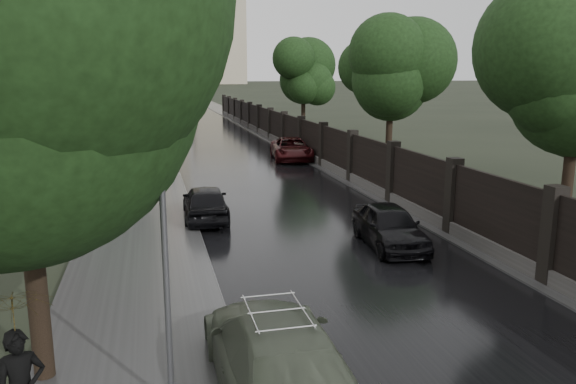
% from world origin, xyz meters
% --- Properties ---
extents(road, '(8.00, 420.00, 0.02)m').
position_xyz_m(road, '(0.00, 190.00, 0.01)').
color(road, black).
rests_on(road, ground).
extents(sidewalk_left, '(4.00, 420.00, 0.16)m').
position_xyz_m(sidewalk_left, '(-6.00, 190.00, 0.08)').
color(sidewalk_left, '#2D2D2D').
rests_on(sidewalk_left, ground).
extents(verge_right, '(3.00, 420.00, 0.08)m').
position_xyz_m(verge_right, '(5.50, 190.00, 0.04)').
color(verge_right, '#2D2D2D').
rests_on(verge_right, ground).
extents(fence_right, '(0.45, 75.72, 2.70)m').
position_xyz_m(fence_right, '(4.60, 32.01, 1.01)').
color(fence_right, '#383533').
rests_on(fence_right, ground).
extents(tree_left_near, '(5.44, 5.44, 9.16)m').
position_xyz_m(tree_left_near, '(-7.60, 3.00, 6.42)').
color(tree_left_near, black).
rests_on(tree_left_near, ground).
extents(tree_left_far, '(4.25, 4.25, 7.39)m').
position_xyz_m(tree_left_far, '(-8.00, 30.00, 5.24)').
color(tree_left_far, black).
rests_on(tree_left_far, ground).
extents(tree_right_b, '(4.08, 4.08, 7.01)m').
position_xyz_m(tree_right_b, '(7.50, 22.00, 4.95)').
color(tree_right_b, black).
rests_on(tree_right_b, ground).
extents(tree_right_c, '(4.08, 4.08, 7.01)m').
position_xyz_m(tree_right_c, '(7.50, 40.00, 4.95)').
color(tree_right_c, black).
rests_on(tree_right_c, ground).
extents(lamp_post, '(0.25, 0.12, 5.11)m').
position_xyz_m(lamp_post, '(-5.40, 1.50, 2.67)').
color(lamp_post, '#59595E').
rests_on(lamp_post, ground).
extents(traffic_light, '(0.16, 0.32, 4.00)m').
position_xyz_m(traffic_light, '(-4.30, 24.99, 2.40)').
color(traffic_light, '#59595E').
rests_on(traffic_light, ground).
extents(brick_building, '(24.00, 18.00, 20.00)m').
position_xyz_m(brick_building, '(-18.00, 52.00, 10.00)').
color(brick_building, black).
rests_on(brick_building, ground).
extents(stalinist_tower, '(92.00, 30.00, 159.00)m').
position_xyz_m(stalinist_tower, '(0.00, 300.00, 38.38)').
color(stalinist_tower, tan).
rests_on(stalinist_tower, ground).
extents(volga_sedan, '(2.20, 5.34, 1.55)m').
position_xyz_m(volga_sedan, '(-3.60, 1.59, 0.77)').
color(volga_sedan, '#4E5645').
rests_on(volga_sedan, ground).
extents(hatchback_left, '(1.84, 4.20, 1.41)m').
position_xyz_m(hatchback_left, '(-3.59, 13.92, 0.70)').
color(hatchback_left, black).
rests_on(hatchback_left, ground).
extents(car_right_near, '(1.91, 4.18, 1.39)m').
position_xyz_m(car_right_near, '(1.87, 9.17, 0.70)').
color(car_right_near, black).
rests_on(car_right_near, ground).
extents(car_right_far, '(3.01, 5.45, 1.45)m').
position_xyz_m(car_right_far, '(3.40, 28.05, 0.72)').
color(car_right_far, '#340B0E').
rests_on(car_right_far, ground).
extents(pedestrian_umbrella, '(1.33, 1.34, 2.89)m').
position_xyz_m(pedestrian_umbrella, '(-7.50, 0.90, 2.08)').
color(pedestrian_umbrella, black).
rests_on(pedestrian_umbrella, sidewalk_left).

